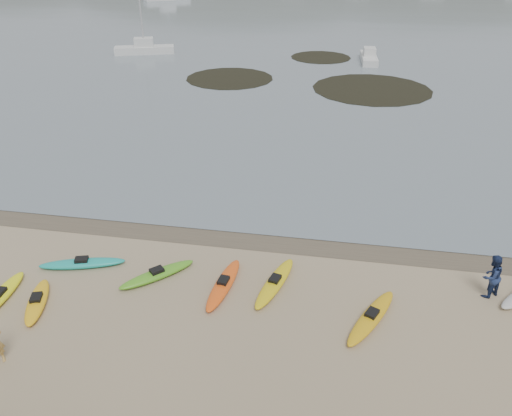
# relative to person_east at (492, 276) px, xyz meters

# --- Properties ---
(ground) EXTENTS (600.00, 600.00, 0.00)m
(ground) POSITION_rel_person_east_xyz_m (-10.11, 2.96, -0.96)
(ground) COLOR tan
(ground) RESTS_ON ground
(wet_sand) EXTENTS (60.00, 60.00, 0.00)m
(wet_sand) POSITION_rel_person_east_xyz_m (-10.11, 2.66, -0.96)
(wet_sand) COLOR brown
(wet_sand) RESTS_ON ground
(kayaks) EXTENTS (22.74, 6.81, 0.34)m
(kayaks) POSITION_rel_person_east_xyz_m (-11.25, -1.73, -0.79)
(kayaks) COLOR yellow
(kayaks) RESTS_ON ground
(person_east) EXTENTS (1.18, 1.13, 1.92)m
(person_east) POSITION_rel_person_east_xyz_m (0.00, 0.00, 0.00)
(person_east) COLOR navy
(person_east) RESTS_ON ground
(kelp_mats) EXTENTS (24.09, 21.91, 0.04)m
(kelp_mats) POSITION_rel_person_east_xyz_m (-9.22, 33.27, -0.93)
(kelp_mats) COLOR black
(kelp_mats) RESTS_ON water
(moored_boats) EXTENTS (86.04, 75.74, 1.37)m
(moored_boats) POSITION_rel_person_east_xyz_m (-14.28, 78.85, -0.39)
(moored_boats) COLOR silver
(moored_boats) RESTS_ON ground
(far_hills) EXTENTS (550.00, 135.00, 80.00)m
(far_hills) POSITION_rel_person_east_xyz_m (29.27, 196.93, -16.89)
(far_hills) COLOR #384235
(far_hills) RESTS_ON ground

